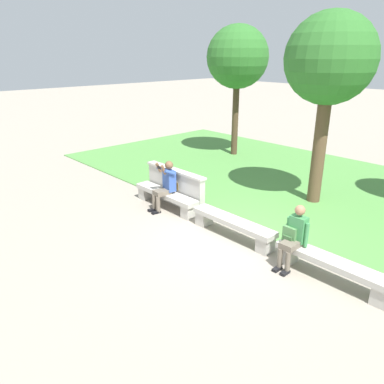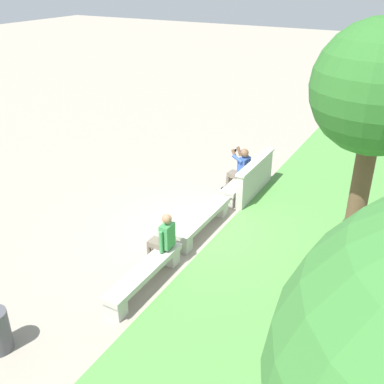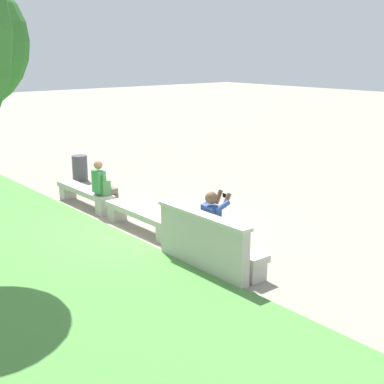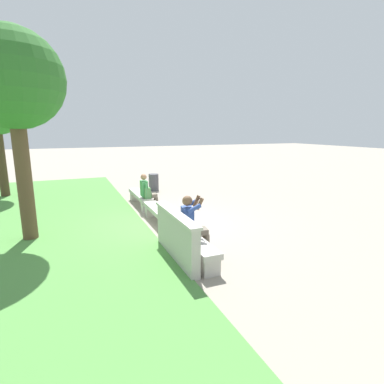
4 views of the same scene
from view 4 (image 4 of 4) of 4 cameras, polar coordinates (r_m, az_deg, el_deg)
The scene contains 10 objects.
ground_plane at distance 8.77m, azimuth -6.20°, elevation -6.13°, with size 80.00×80.00×0.00m, color gray.
bench_main at distance 6.54m, azimuth -0.19°, elevation -9.59°, with size 2.20×0.40×0.45m.
bench_near at distance 8.68m, azimuth -6.24°, elevation -4.21°, with size 2.20×0.40×0.45m.
bench_mid at distance 10.93m, azimuth -9.81°, elevation -0.97°, with size 2.20×0.40×0.45m.
backrest_wall_with_plaque at distance 6.35m, azimuth -3.05°, elevation -8.25°, with size 2.18×0.24×1.01m.
person_photographer at distance 6.51m, azimuth 0.12°, elevation -5.69°, with size 0.51×0.76×1.32m.
person_distant at distance 10.13m, azimuth -8.52°, elevation 0.17°, with size 0.48×0.67×1.26m.
backpack at distance 10.03m, azimuth -8.53°, elevation -0.21°, with size 0.28×0.24×0.43m.
tree_far_back at distance 8.25m, azimuth -30.94°, elevation 17.56°, with size 2.28×2.28×4.96m.
trash_bin at distance 13.55m, azimuth -7.31°, elevation 1.87°, with size 0.44×0.44×0.75m, color #4C4C51.
Camera 4 is at (-8.02, 2.33, 2.69)m, focal length 28.00 mm.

